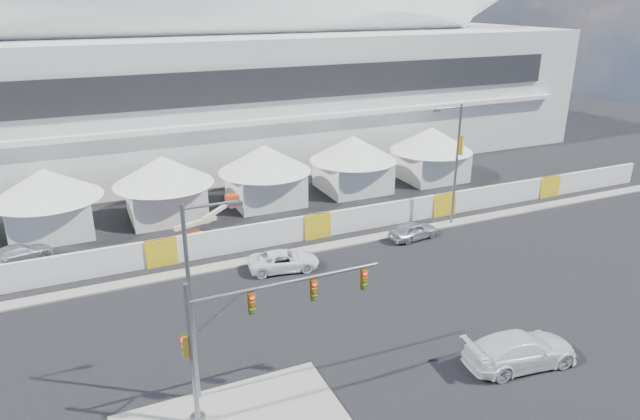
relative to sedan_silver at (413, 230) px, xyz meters
name	(u,v)px	position (x,y,z in m)	size (l,w,h in m)	color
ground	(324,355)	(-12.79, -11.21, -0.70)	(160.00, 160.00, 0.00)	black
far_curb	(476,219)	(7.21, 1.29, -0.64)	(80.00, 1.20, 0.12)	gray
stadium	(244,74)	(-4.09, 30.29, 8.75)	(80.00, 24.80, 21.98)	silver
tent_row	(216,175)	(-12.29, 12.79, 2.45)	(53.40, 8.40, 5.40)	white
hoarding_fence	(317,226)	(-6.79, 3.29, 0.30)	(70.00, 0.25, 2.00)	white
scaffold_tower	(524,90)	(33.21, 24.79, 5.30)	(4.40, 4.40, 12.00)	#595B60
sedan_silver	(413,230)	(0.00, 0.00, 0.00)	(4.10, 1.65, 1.40)	silver
pickup_curb	(284,261)	(-11.19, -0.89, -0.02)	(4.91, 2.26, 1.36)	white
pickup_near	(521,350)	(-3.93, -16.10, 0.18)	(6.05, 2.46, 1.75)	silver
lot_car_c	(20,253)	(-27.97, 8.08, -0.07)	(4.35, 1.77, 1.26)	silver
traffic_mast	(238,338)	(-18.12, -13.81, 3.33)	(9.18, 0.68, 6.96)	slate
streetlight_median	(195,291)	(-19.43, -12.01, 5.02)	(2.68, 0.27, 9.69)	gray
streetlight_curb	(455,157)	(4.36, 1.29, 5.14)	(2.98, 0.67, 10.07)	gray
boom_lift	(192,237)	(-16.22, 5.27, 0.20)	(6.79, 2.42, 3.34)	#BE3911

